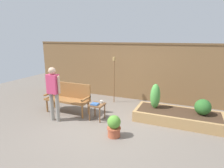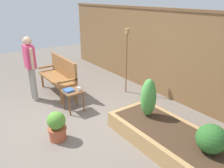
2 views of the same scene
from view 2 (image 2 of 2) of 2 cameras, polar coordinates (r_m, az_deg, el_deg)
name	(u,v)px [view 2 (image 2 of 2)]	position (r m, az deg, el deg)	size (l,w,h in m)	color
ground_plane	(68,121)	(4.77, -11.31, -9.17)	(14.00, 14.00, 0.00)	#70665B
fence_back	(159,52)	(5.79, 12.07, 8.03)	(8.40, 0.14, 2.16)	brown
garden_bench	(60,73)	(5.94, -13.22, 2.75)	(1.44, 0.48, 0.94)	#936033
side_table	(73,94)	(4.97, -10.00, -2.57)	(0.40, 0.40, 0.48)	brown
cup_on_table	(79,89)	(4.90, -8.50, -1.30)	(0.11, 0.08, 0.08)	silver
book_on_table	(69,90)	(4.93, -11.06, -1.56)	(0.21, 0.19, 0.04)	#38609E
potted_boxwood	(57,126)	(4.11, -13.97, -10.30)	(0.34, 0.34, 0.54)	#B75638
raised_planter_bed	(173,140)	(3.99, 15.28, -13.74)	(2.40, 1.00, 0.30)	#AD8451
shrub_near_bench	(148,98)	(4.15, 9.31, -3.49)	(0.29, 0.29, 0.73)	brown
shrub_far_corner	(211,139)	(3.55, 24.09, -12.70)	(0.43, 0.43, 0.43)	brown
tiki_torch	(127,50)	(5.65, 3.80, 8.73)	(0.10, 0.10, 1.67)	brown
person_by_bench	(30,63)	(5.59, -20.23, 5.00)	(0.47, 0.20, 1.56)	gray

